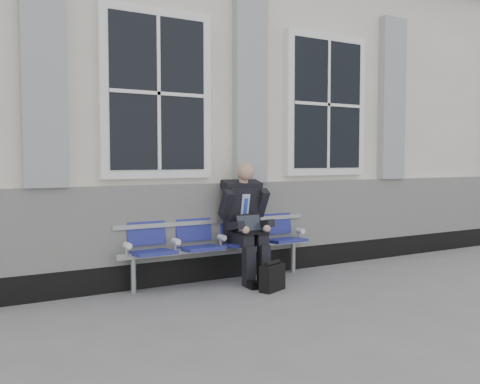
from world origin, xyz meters
TOP-DOWN VIEW (x-y plane):
  - ground at (0.00, 0.00)m, footprint 70.00×70.00m
  - station_building at (-0.02, 3.47)m, footprint 14.40×4.40m
  - bench at (-1.41, 1.32)m, footprint 2.60×0.47m
  - businessman at (-1.12, 1.19)m, footprint 0.60×0.81m
  - briefcase at (-1.12, 0.60)m, footprint 0.36×0.26m

SIDE VIEW (x-z plane):
  - ground at x=0.00m, z-range 0.00..0.00m
  - briefcase at x=-1.12m, z-range -0.01..0.33m
  - bench at x=-1.41m, z-range 0.10..1.01m
  - businessman at x=-1.12m, z-range 0.06..1.51m
  - station_building at x=-0.02m, z-range -0.02..4.47m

